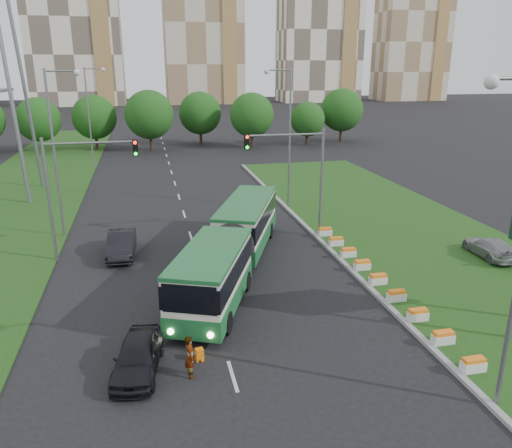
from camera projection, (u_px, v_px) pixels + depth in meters
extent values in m
plane|color=black|center=(268.00, 304.00, 26.67)|extent=(360.00, 360.00, 0.00)
cube|color=#1C4413|center=(413.00, 237.00, 36.78)|extent=(14.00, 60.00, 0.15)
cube|color=gray|center=(324.00, 244.00, 35.33)|extent=(0.30, 60.00, 0.18)
cube|color=#1C4413|center=(15.00, 203.00, 46.17)|extent=(12.00, 110.00, 0.10)
cylinder|color=slate|center=(321.00, 184.00, 36.08)|extent=(0.20, 0.20, 8.00)
cylinder|color=slate|center=(286.00, 135.00, 34.42)|extent=(5.50, 0.14, 0.14)
cube|color=black|center=(247.00, 142.00, 33.97)|extent=(0.32, 0.32, 1.00)
cylinder|color=slate|center=(49.00, 202.00, 31.33)|extent=(0.20, 0.20, 8.00)
cylinder|color=slate|center=(89.00, 143.00, 30.81)|extent=(5.50, 0.14, 0.14)
cube|color=black|center=(135.00, 148.00, 31.50)|extent=(0.32, 0.32, 1.00)
cube|color=white|center=(73.00, 18.00, 153.09)|extent=(28.00, 15.00, 52.00)
cube|color=beige|center=(203.00, 24.00, 161.69)|extent=(25.00, 15.00, 50.00)
cube|color=white|center=(319.00, 31.00, 170.43)|extent=(27.00, 15.00, 47.00)
cube|color=beige|center=(412.00, 43.00, 178.75)|extent=(24.00, 14.00, 40.00)
cube|color=silver|center=(245.00, 277.00, 25.38)|extent=(2.70, 7.46, 2.92)
cube|color=silver|center=(218.00, 222.00, 34.28)|extent=(2.70, 9.09, 2.92)
cylinder|color=black|center=(230.00, 249.00, 29.47)|extent=(2.70, 1.35, 2.70)
cube|color=#1B602F|center=(245.00, 294.00, 25.67)|extent=(2.79, 7.52, 1.03)
cube|color=#1B602F|center=(218.00, 235.00, 34.57)|extent=(2.79, 9.14, 1.03)
cube|color=black|center=(245.00, 268.00, 25.23)|extent=(2.79, 7.52, 1.14)
cube|color=black|center=(217.00, 215.00, 34.13)|extent=(2.79, 9.14, 1.14)
imported|color=black|center=(138.00, 356.00, 20.54)|extent=(2.45, 4.57, 1.48)
imported|color=black|center=(121.00, 244.00, 33.24)|extent=(1.89, 4.92, 1.60)
imported|color=gray|center=(490.00, 247.00, 32.69)|extent=(1.96, 4.44, 1.27)
imported|color=gray|center=(190.00, 357.00, 20.19)|extent=(0.45, 0.68, 1.83)
cube|color=orange|center=(199.00, 355.00, 21.46)|extent=(0.33, 0.29, 0.57)
cylinder|color=black|center=(200.00, 361.00, 21.40)|extent=(0.04, 0.13, 0.13)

